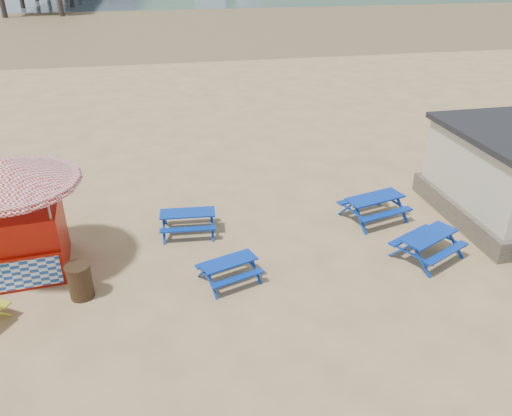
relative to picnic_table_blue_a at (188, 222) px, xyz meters
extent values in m
plane|color=tan|center=(2.12, -2.12, -0.38)|extent=(400.00, 400.00, 0.00)
plane|color=brown|center=(2.12, 52.88, -0.37)|extent=(400.00, 400.00, 0.00)
cube|color=#0D26A7|center=(0.00, 0.00, 0.35)|extent=(1.85, 0.85, 0.05)
cube|color=#0D26A7|center=(0.05, 0.60, 0.07)|extent=(1.82, 0.40, 0.05)
cube|color=#0D26A7|center=(-0.05, -0.60, 0.07)|extent=(1.82, 0.40, 0.05)
cube|color=#0D26A7|center=(6.42, -0.37, 0.44)|extent=(2.16, 1.27, 0.06)
cube|color=#0D26A7|center=(6.25, 0.29, 0.13)|extent=(2.04, 0.78, 0.06)
cube|color=#0D26A7|center=(6.59, -1.02, 0.13)|extent=(2.04, 0.78, 0.06)
cube|color=#0D26A7|center=(0.91, -2.97, 0.27)|extent=(1.70, 1.08, 0.04)
cube|color=#0D26A7|center=(0.74, -2.47, 0.02)|extent=(1.58, 0.71, 0.04)
cube|color=#0D26A7|center=(1.07, -3.48, 0.02)|extent=(1.58, 0.71, 0.04)
cube|color=#0D26A7|center=(7.04, -3.00, 0.40)|extent=(2.04, 1.51, 0.05)
cube|color=#0D26A7|center=(6.75, -2.43, 0.10)|extent=(1.83, 1.08, 0.05)
cube|color=#0D26A7|center=(7.32, -3.57, 0.10)|extent=(1.83, 1.08, 0.05)
cube|color=#A31106|center=(-4.82, -1.19, 0.65)|extent=(2.45, 2.45, 2.05)
cube|color=#A31106|center=(-4.72, -2.37, 0.70)|extent=(2.26, 0.30, 0.08)
cube|color=#194CB2|center=(-4.72, -2.34, 0.19)|extent=(2.05, 0.22, 0.92)
cone|color=silver|center=(-4.82, -1.19, 2.75)|extent=(4.23, 4.23, 0.72)
cylinder|color=silver|center=(-4.82, -1.19, 2.39)|extent=(4.11, 4.11, 0.18)
cylinder|color=#322411|center=(-3.13, -2.90, 0.11)|extent=(0.64, 0.64, 0.98)
cylinder|color=#322411|center=(-3.13, -2.90, 0.61)|extent=(0.69, 0.69, 0.05)
camera|label=1|loc=(-0.71, -14.60, 8.09)|focal=35.00mm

